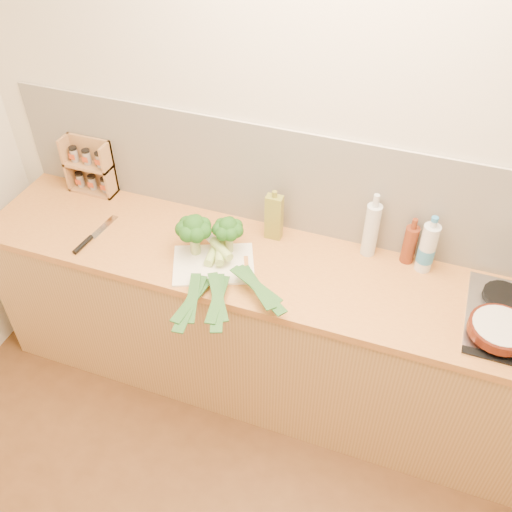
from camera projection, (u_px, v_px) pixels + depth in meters
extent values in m
plane|color=beige|center=(325.00, 163.00, 2.56)|extent=(3.50, 0.00, 3.50)
cube|color=silver|center=(322.00, 188.00, 2.64)|extent=(3.20, 0.02, 0.54)
cube|color=tan|center=(296.00, 338.00, 2.93)|extent=(3.20, 0.60, 0.86)
cube|color=#C8873B|center=(301.00, 274.00, 2.63)|extent=(3.20, 0.62, 0.04)
cylinder|color=black|center=(501.00, 336.00, 2.29)|extent=(0.17, 0.17, 0.03)
cylinder|color=black|center=(503.00, 296.00, 2.46)|extent=(0.17, 0.17, 0.03)
cube|color=white|center=(214.00, 264.00, 2.64)|extent=(0.45, 0.40, 0.01)
cylinder|color=#A1B167|center=(195.00, 245.00, 2.66)|extent=(0.05, 0.05, 0.10)
sphere|color=#1A3E11|center=(193.00, 226.00, 2.59)|extent=(0.10, 0.10, 0.10)
sphere|color=#1A3E11|center=(203.00, 231.00, 2.59)|extent=(0.08, 0.08, 0.08)
sphere|color=#1A3E11|center=(203.00, 225.00, 2.62)|extent=(0.08, 0.08, 0.08)
sphere|color=#1A3E11|center=(196.00, 222.00, 2.63)|extent=(0.08, 0.08, 0.08)
sphere|color=#1A3E11|center=(187.00, 224.00, 2.62)|extent=(0.08, 0.08, 0.08)
sphere|color=#1A3E11|center=(183.00, 229.00, 2.59)|extent=(0.08, 0.08, 0.08)
sphere|color=#1A3E11|center=(187.00, 234.00, 2.57)|extent=(0.08, 0.08, 0.08)
sphere|color=#1A3E11|center=(196.00, 235.00, 2.56)|extent=(0.08, 0.08, 0.08)
cylinder|color=#A1B167|center=(229.00, 243.00, 2.67)|extent=(0.04, 0.04, 0.09)
sphere|color=#1A3E11|center=(228.00, 226.00, 2.61)|extent=(0.09, 0.09, 0.09)
sphere|color=#1A3E11|center=(236.00, 231.00, 2.61)|extent=(0.07, 0.07, 0.07)
sphere|color=#1A3E11|center=(236.00, 226.00, 2.63)|extent=(0.07, 0.07, 0.07)
sphere|color=#1A3E11|center=(229.00, 223.00, 2.65)|extent=(0.07, 0.07, 0.07)
sphere|color=#1A3E11|center=(222.00, 225.00, 2.64)|extent=(0.07, 0.07, 0.07)
sphere|color=#1A3E11|center=(219.00, 229.00, 2.61)|extent=(0.07, 0.07, 0.07)
sphere|color=#1A3E11|center=(223.00, 234.00, 2.59)|extent=(0.07, 0.07, 0.07)
sphere|color=#1A3E11|center=(231.00, 234.00, 2.59)|extent=(0.07, 0.07, 0.07)
cylinder|color=white|center=(222.00, 233.00, 2.77)|extent=(0.06, 0.14, 0.04)
cylinder|color=#A7C763|center=(213.00, 252.00, 2.66)|extent=(0.06, 0.17, 0.04)
cube|color=#18441C|center=(192.00, 300.00, 2.43)|extent=(0.06, 0.30, 0.02)
cube|color=#18441C|center=(190.00, 303.00, 2.41)|extent=(0.09, 0.34, 0.01)
cube|color=#18441C|center=(193.00, 298.00, 2.43)|extent=(0.13, 0.28, 0.02)
cylinder|color=white|center=(221.00, 234.00, 2.73)|extent=(0.08, 0.13, 0.04)
cylinder|color=#A7C763|center=(220.00, 252.00, 2.63)|extent=(0.09, 0.15, 0.04)
cube|color=#18441C|center=(218.00, 299.00, 2.41)|extent=(0.10, 0.30, 0.02)
cube|color=#18441C|center=(218.00, 302.00, 2.39)|extent=(0.17, 0.34, 0.01)
cube|color=#18441C|center=(218.00, 297.00, 2.41)|extent=(0.19, 0.26, 0.02)
cylinder|color=white|center=(207.00, 235.00, 2.70)|extent=(0.12, 0.10, 0.04)
cylinder|color=#A7C763|center=(221.00, 249.00, 2.62)|extent=(0.14, 0.12, 0.04)
cube|color=#18441C|center=(257.00, 287.00, 2.44)|extent=(0.24, 0.25, 0.02)
cube|color=#18441C|center=(260.00, 289.00, 2.42)|extent=(0.30, 0.24, 0.01)
cube|color=#18441C|center=(256.00, 285.00, 2.44)|extent=(0.27, 0.16, 0.02)
cube|color=silver|center=(104.00, 227.00, 2.85)|extent=(0.06, 0.20, 0.00)
cylinder|color=black|center=(83.00, 244.00, 2.73)|extent=(0.04, 0.13, 0.02)
cylinder|color=#48170C|center=(500.00, 329.00, 2.27)|extent=(0.25, 0.25, 0.04)
cylinder|color=beige|center=(502.00, 326.00, 2.26)|extent=(0.22, 0.22, 0.00)
cube|color=tan|center=(93.00, 163.00, 3.02)|extent=(0.26, 0.02, 0.31)
cube|color=tan|center=(94.00, 190.00, 3.08)|extent=(0.26, 0.10, 0.02)
cube|color=tan|center=(89.00, 165.00, 2.98)|extent=(0.26, 0.10, 0.02)
cube|color=tan|center=(69.00, 162.00, 3.02)|extent=(0.01, 0.10, 0.31)
cube|color=tan|center=(109.00, 171.00, 2.96)|extent=(0.01, 0.10, 0.31)
cylinder|color=gray|center=(80.00, 180.00, 3.07)|extent=(0.04, 0.04, 0.07)
cylinder|color=gray|center=(93.00, 183.00, 3.05)|extent=(0.04, 0.04, 0.07)
cylinder|color=gray|center=(105.00, 186.00, 3.04)|extent=(0.04, 0.04, 0.07)
cylinder|color=gray|center=(74.00, 155.00, 2.97)|extent=(0.04, 0.04, 0.07)
cylinder|color=gray|center=(87.00, 158.00, 2.95)|extent=(0.04, 0.04, 0.07)
cylinder|color=gray|center=(100.00, 160.00, 2.93)|extent=(0.04, 0.04, 0.07)
cube|color=olive|center=(274.00, 217.00, 2.72)|extent=(0.08, 0.05, 0.24)
cylinder|color=olive|center=(275.00, 194.00, 2.63)|extent=(0.02, 0.02, 0.03)
cylinder|color=silver|center=(371.00, 230.00, 2.62)|extent=(0.07, 0.07, 0.27)
cylinder|color=silver|center=(376.00, 201.00, 2.51)|extent=(0.03, 0.03, 0.06)
cylinder|color=maroon|center=(410.00, 245.00, 2.60)|extent=(0.06, 0.06, 0.19)
cylinder|color=maroon|center=(414.00, 224.00, 2.52)|extent=(0.03, 0.03, 0.05)
cylinder|color=silver|center=(427.00, 248.00, 2.55)|extent=(0.08, 0.08, 0.25)
cylinder|color=silver|center=(434.00, 224.00, 2.45)|extent=(0.03, 0.03, 0.03)
cylinder|color=teal|center=(426.00, 254.00, 2.57)|extent=(0.08, 0.08, 0.07)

